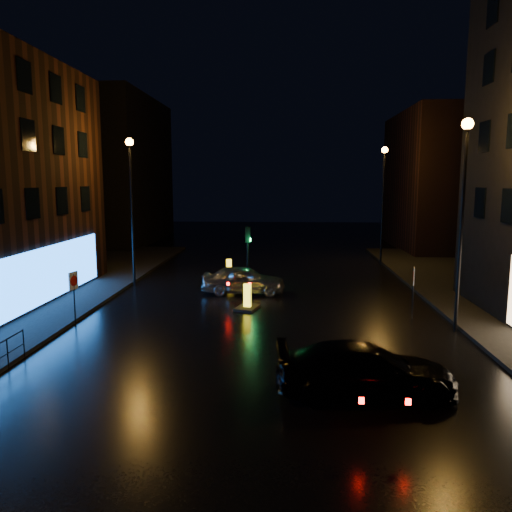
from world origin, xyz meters
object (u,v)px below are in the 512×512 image
(bollard_near, at_px, (247,303))
(bollard_far, at_px, (229,273))
(silver_hatchback, at_px, (243,280))
(dark_sedan, at_px, (366,370))
(road_sign_right, at_px, (414,281))
(road_sign_left, at_px, (74,285))
(traffic_signal, at_px, (248,278))

(bollard_near, xyz_separation_m, bollard_far, (-1.75, 7.80, -0.01))
(silver_hatchback, relative_size, dark_sedan, 0.88)
(silver_hatchback, bearing_deg, road_sign_right, -121.49)
(road_sign_left, bearing_deg, silver_hatchback, 57.47)
(bollard_near, distance_m, bollard_far, 7.99)
(dark_sedan, height_order, bollard_far, dark_sedan)
(silver_hatchback, distance_m, bollard_near, 3.35)
(road_sign_right, bearing_deg, dark_sedan, 80.92)
(traffic_signal, bearing_deg, road_sign_left, -129.87)
(bollard_far, relative_size, road_sign_left, 0.68)
(traffic_signal, xyz_separation_m, road_sign_left, (-6.70, -8.02, 1.19))
(dark_sedan, bearing_deg, road_sign_left, 56.75)
(dark_sedan, height_order, road_sign_left, road_sign_left)
(silver_hatchback, bearing_deg, bollard_far, 14.90)
(road_sign_right, bearing_deg, road_sign_left, 19.98)
(silver_hatchback, height_order, dark_sedan, silver_hatchback)
(road_sign_left, bearing_deg, road_sign_right, 20.48)
(traffic_signal, relative_size, dark_sedan, 0.68)
(road_sign_right, bearing_deg, bollard_near, 3.07)
(dark_sedan, bearing_deg, road_sign_right, -25.77)
(bollard_near, xyz_separation_m, road_sign_left, (-7.04, -3.02, 1.43))
(road_sign_left, distance_m, road_sign_right, 14.49)
(silver_hatchback, relative_size, bollard_far, 2.89)
(silver_hatchback, distance_m, road_sign_right, 9.11)
(silver_hatchback, height_order, road_sign_right, road_sign_right)
(traffic_signal, height_order, bollard_near, traffic_signal)
(dark_sedan, height_order, bollard_near, dark_sedan)
(traffic_signal, relative_size, silver_hatchback, 0.78)
(dark_sedan, xyz_separation_m, bollard_far, (-5.80, 17.17, -0.48))
(road_sign_left, bearing_deg, traffic_signal, 63.84)
(dark_sedan, bearing_deg, bollard_far, 15.19)
(traffic_signal, xyz_separation_m, bollard_near, (0.35, -4.99, -0.24))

